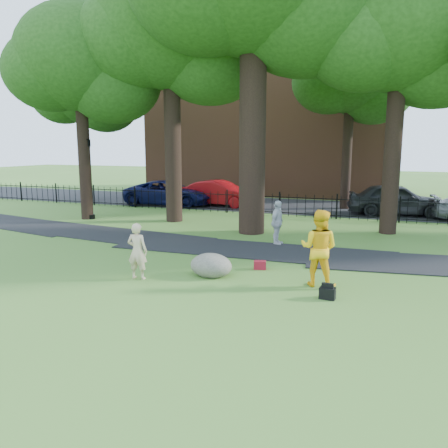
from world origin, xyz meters
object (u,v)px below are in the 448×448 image
at_px(boulder, 211,264).
at_px(man, 319,248).
at_px(woman, 137,251).
at_px(lamppost, 89,179).
at_px(red_sedan, 220,193).

bearing_deg(boulder, man, 3.84).
relative_size(woman, boulder, 1.30).
bearing_deg(lamppost, woman, -21.42).
bearing_deg(lamppost, boulder, -11.78).
bearing_deg(man, boulder, 9.63).
relative_size(man, boulder, 1.67).
xyz_separation_m(woman, boulder, (1.81, 1.00, -0.44)).
xyz_separation_m(woman, man, (4.83, 1.20, 0.23)).
bearing_deg(man, woman, 19.77).
relative_size(boulder, red_sedan, 0.26).
bearing_deg(lamppost, man, -4.01).
height_order(boulder, red_sedan, red_sedan).
relative_size(lamppost, red_sedan, 0.87).
height_order(woman, lamppost, lamppost).
bearing_deg(woman, boulder, -156.72).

